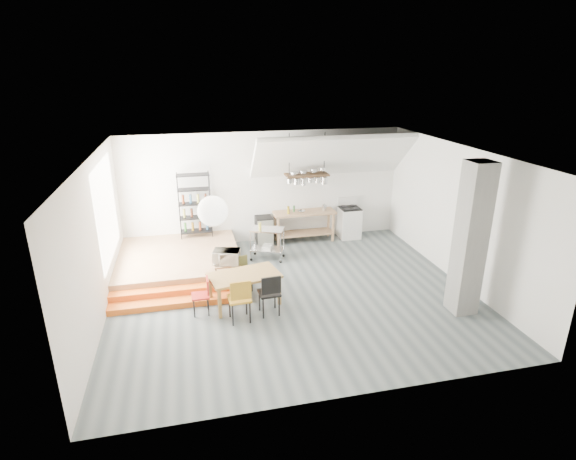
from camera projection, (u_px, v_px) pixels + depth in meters
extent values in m
plane|color=#4C5658|center=(293.00, 294.00, 10.23)|extent=(8.00, 8.00, 0.00)
cube|color=silver|center=(265.00, 188.00, 12.89)|extent=(8.00, 0.04, 3.20)
cube|color=silver|center=(96.00, 243.00, 8.84)|extent=(0.04, 7.00, 3.20)
cube|color=silver|center=(459.00, 215.00, 10.53)|extent=(0.04, 7.00, 3.20)
cube|color=white|center=(293.00, 154.00, 9.14)|extent=(8.00, 7.00, 0.02)
cube|color=white|center=(332.00, 156.00, 12.39)|extent=(4.40, 1.44, 1.32)
cube|color=white|center=(107.00, 211.00, 10.15)|extent=(0.02, 2.50, 2.20)
cube|color=#99714C|center=(180.00, 261.00, 11.46)|extent=(3.00, 3.00, 0.40)
cube|color=orange|center=(180.00, 302.00, 9.72)|extent=(3.00, 0.35, 0.13)
cube|color=orange|center=(180.00, 292.00, 10.02)|extent=(3.00, 0.35, 0.27)
cube|color=slate|center=(470.00, 240.00, 9.01)|extent=(0.50, 0.50, 3.20)
cube|color=#99714C|center=(304.00, 213.00, 13.05)|extent=(1.80, 0.60, 0.06)
cube|color=#99714C|center=(304.00, 233.00, 13.26)|extent=(1.70, 0.55, 0.04)
cube|color=#99714C|center=(328.00, 223.00, 13.57)|extent=(0.06, 0.06, 0.86)
cube|color=#99714C|center=(275.00, 227.00, 13.23)|extent=(0.06, 0.06, 0.86)
cube|color=#99714C|center=(333.00, 227.00, 13.17)|extent=(0.06, 0.06, 0.86)
cube|color=#99714C|center=(278.00, 232.00, 12.82)|extent=(0.06, 0.06, 0.86)
cube|color=white|center=(349.00, 223.00, 13.49)|extent=(0.60, 0.60, 0.90)
cube|color=black|center=(350.00, 208.00, 13.33)|extent=(0.58, 0.58, 0.03)
cube|color=white|center=(347.00, 201.00, 13.54)|extent=(0.60, 0.05, 0.25)
cylinder|color=black|center=(353.00, 206.00, 13.48)|extent=(0.18, 0.18, 0.02)
cylinder|color=black|center=(344.00, 206.00, 13.42)|extent=(0.18, 0.18, 0.02)
cylinder|color=black|center=(356.00, 208.00, 13.22)|extent=(0.18, 0.18, 0.02)
cylinder|color=black|center=(347.00, 209.00, 13.16)|extent=(0.18, 0.18, 0.02)
cube|color=#3A2817|center=(307.00, 175.00, 12.46)|extent=(1.20, 0.50, 0.05)
cylinder|color=black|center=(289.00, 155.00, 12.16)|extent=(0.02, 0.02, 1.15)
cylinder|color=black|center=(324.00, 153.00, 12.37)|extent=(0.02, 0.02, 1.15)
cylinder|color=silver|center=(290.00, 181.00, 12.36)|extent=(0.16, 0.16, 0.12)
cylinder|color=silver|center=(297.00, 181.00, 12.41)|extent=(0.20, 0.20, 0.16)
cylinder|color=silver|center=(304.00, 182.00, 12.46)|extent=(0.16, 0.16, 0.20)
cylinder|color=silver|center=(311.00, 180.00, 12.49)|extent=(0.20, 0.20, 0.12)
cylinder|color=silver|center=(317.00, 180.00, 12.53)|extent=(0.16, 0.16, 0.16)
cylinder|color=silver|center=(324.00, 180.00, 12.58)|extent=(0.20, 0.20, 0.20)
cylinder|color=black|center=(210.00, 202.00, 12.55)|extent=(0.02, 0.02, 1.80)
cylinder|color=black|center=(179.00, 204.00, 12.37)|extent=(0.02, 0.02, 1.80)
cylinder|color=black|center=(211.00, 206.00, 12.22)|extent=(0.02, 0.02, 1.80)
cylinder|color=black|center=(179.00, 208.00, 12.04)|extent=(0.02, 0.02, 1.80)
cube|color=black|center=(197.00, 231.00, 12.55)|extent=(0.88, 0.38, 0.02)
cube|color=black|center=(196.00, 217.00, 12.41)|extent=(0.88, 0.38, 0.02)
cube|color=black|center=(195.00, 203.00, 12.28)|extent=(0.88, 0.38, 0.02)
cube|color=black|center=(194.00, 189.00, 12.14)|extent=(0.88, 0.38, 0.02)
cube|color=black|center=(193.00, 175.00, 12.00)|extent=(0.88, 0.38, 0.03)
cylinder|color=#357A31|center=(196.00, 226.00, 12.50)|extent=(0.07, 0.07, 0.24)
cylinder|color=#886116|center=(195.00, 212.00, 12.36)|extent=(0.07, 0.07, 0.24)
cylinder|color=brown|center=(194.00, 199.00, 12.23)|extent=(0.07, 0.07, 0.24)
cube|color=#99714C|center=(227.00, 264.00, 10.43)|extent=(0.60, 0.40, 0.03)
cylinder|color=black|center=(238.00, 263.00, 10.67)|extent=(0.02, 0.02, 0.13)
cylinder|color=black|center=(215.00, 265.00, 10.56)|extent=(0.02, 0.02, 0.13)
cylinder|color=black|center=(240.00, 269.00, 10.36)|extent=(0.02, 0.02, 0.13)
cylinder|color=black|center=(216.00, 271.00, 10.25)|extent=(0.02, 0.02, 0.13)
sphere|color=white|center=(213.00, 211.00, 8.82)|extent=(0.60, 0.60, 0.60)
cube|color=olive|center=(244.00, 275.00, 9.58)|extent=(1.62, 1.12, 0.06)
cube|color=olive|center=(267.00, 278.00, 10.26)|extent=(0.08, 0.08, 0.65)
cube|color=olive|center=(210.00, 289.00, 9.73)|extent=(0.08, 0.08, 0.65)
cube|color=olive|center=(279.00, 291.00, 9.66)|extent=(0.08, 0.08, 0.65)
cube|color=olive|center=(220.00, 304.00, 9.14)|extent=(0.08, 0.08, 0.65)
cube|color=#BF8620|center=(239.00, 298.00, 9.00)|extent=(0.47, 0.47, 0.04)
cube|color=#BF8620|center=(241.00, 291.00, 8.73)|extent=(0.42, 0.07, 0.38)
cylinder|color=black|center=(233.00, 315.00, 8.88)|extent=(0.03, 0.03, 0.48)
cylinder|color=black|center=(250.00, 312.00, 8.98)|extent=(0.03, 0.03, 0.48)
cylinder|color=black|center=(230.00, 307.00, 9.20)|extent=(0.03, 0.03, 0.48)
cylinder|color=black|center=(246.00, 304.00, 9.29)|extent=(0.03, 0.03, 0.48)
cube|color=black|center=(269.00, 293.00, 9.26)|extent=(0.45, 0.45, 0.04)
cube|color=black|center=(271.00, 285.00, 9.00)|extent=(0.40, 0.07, 0.37)
cylinder|color=black|center=(263.00, 308.00, 9.15)|extent=(0.03, 0.03, 0.46)
cylinder|color=black|center=(279.00, 306.00, 9.24)|extent=(0.03, 0.03, 0.46)
cylinder|color=black|center=(259.00, 301.00, 9.45)|extent=(0.03, 0.03, 0.46)
cylinder|color=black|center=(275.00, 298.00, 9.54)|extent=(0.03, 0.03, 0.46)
cube|color=brown|center=(243.00, 274.00, 10.25)|extent=(0.44, 0.44, 0.04)
cube|color=brown|center=(240.00, 262.00, 10.31)|extent=(0.34, 0.12, 0.32)
cylinder|color=black|center=(247.00, 279.00, 10.51)|extent=(0.03, 0.03, 0.40)
cylinder|color=black|center=(235.00, 281.00, 10.38)|extent=(0.03, 0.03, 0.40)
cylinder|color=black|center=(252.00, 284.00, 10.27)|extent=(0.03, 0.03, 0.40)
cylinder|color=black|center=(240.00, 286.00, 10.14)|extent=(0.03, 0.03, 0.40)
cube|color=#B32119|center=(200.00, 296.00, 9.29)|extent=(0.36, 0.36, 0.04)
cube|color=#B32119|center=(208.00, 285.00, 9.24)|extent=(0.04, 0.34, 0.32)
cylinder|color=black|center=(208.00, 307.00, 9.26)|extent=(0.03, 0.03, 0.40)
cylinder|color=black|center=(208.00, 301.00, 9.52)|extent=(0.03, 0.03, 0.40)
cylinder|color=black|center=(194.00, 309.00, 9.20)|extent=(0.03, 0.03, 0.40)
cylinder|color=black|center=(194.00, 302.00, 9.46)|extent=(0.03, 0.03, 0.40)
cube|color=silver|center=(267.00, 229.00, 11.81)|extent=(0.98, 0.78, 0.04)
cube|color=silver|center=(267.00, 249.00, 11.99)|extent=(0.98, 0.78, 0.03)
cylinder|color=silver|center=(284.00, 242.00, 12.07)|extent=(0.03, 0.03, 0.82)
sphere|color=black|center=(284.00, 255.00, 12.20)|extent=(0.08, 0.08, 0.08)
cylinder|color=silver|center=(255.00, 240.00, 12.21)|extent=(0.03, 0.03, 0.82)
sphere|color=black|center=(255.00, 253.00, 12.34)|extent=(0.08, 0.08, 0.08)
cylinder|color=silver|center=(281.00, 248.00, 11.68)|extent=(0.03, 0.03, 0.82)
sphere|color=black|center=(281.00, 262.00, 11.82)|extent=(0.08, 0.08, 0.08)
cylinder|color=silver|center=(251.00, 246.00, 11.82)|extent=(0.03, 0.03, 0.82)
sphere|color=black|center=(251.00, 259.00, 11.95)|extent=(0.08, 0.08, 0.08)
cube|color=black|center=(264.00, 230.00, 13.00)|extent=(0.48, 0.48, 0.82)
imported|color=beige|center=(227.00, 257.00, 10.37)|extent=(0.69, 0.55, 0.33)
imported|color=silver|center=(301.00, 211.00, 12.96)|extent=(0.28, 0.28, 0.05)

